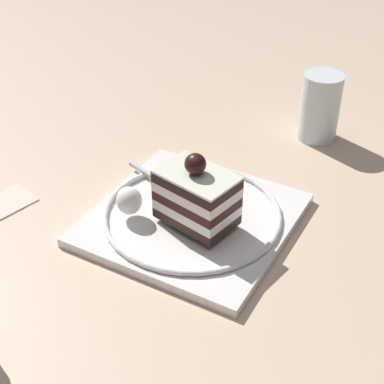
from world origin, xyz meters
TOP-DOWN VIEW (x-y plane):
  - ground_plane at (0.00, 0.00)m, footprint 2.40×2.40m
  - dessert_plate at (0.01, -0.03)m, footprint 0.27×0.27m
  - cake_slice at (-0.00, -0.04)m, footprint 0.09×0.11m
  - whipped_cream_dollop at (-0.02, 0.05)m, footprint 0.03×0.03m
  - fork at (0.06, 0.04)m, footprint 0.06×0.12m
  - drink_glass_far at (0.30, -0.13)m, footprint 0.06×0.06m

SIDE VIEW (x-z plane):
  - ground_plane at x=0.00m, z-range 0.00..0.00m
  - dessert_plate at x=0.01m, z-range 0.00..0.02m
  - fork at x=0.06m, z-range 0.02..0.03m
  - whipped_cream_dollop at x=-0.02m, z-range 0.02..0.06m
  - drink_glass_far at x=0.30m, z-range -0.01..0.10m
  - cake_slice at x=0.00m, z-range 0.01..0.11m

